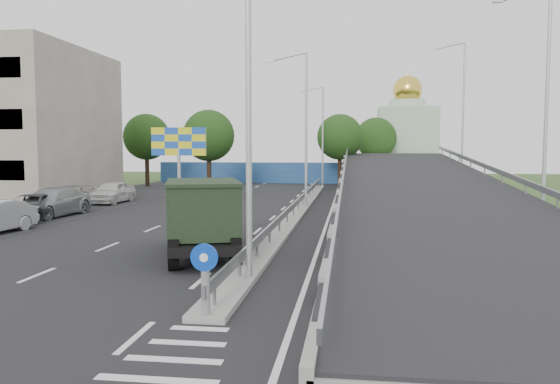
% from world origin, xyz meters
% --- Properties ---
extents(ground, '(160.00, 160.00, 0.00)m').
position_xyz_m(ground, '(0.00, 0.00, 0.00)').
color(ground, '#2D4C1E').
rests_on(ground, ground).
extents(road_surface, '(26.00, 90.00, 0.04)m').
position_xyz_m(road_surface, '(-3.00, 20.00, 0.00)').
color(road_surface, black).
rests_on(road_surface, ground).
extents(parking_strip, '(8.00, 90.00, 0.05)m').
position_xyz_m(parking_strip, '(-16.00, 20.00, 0.00)').
color(parking_strip, black).
rests_on(parking_strip, ground).
extents(median, '(1.00, 44.00, 0.20)m').
position_xyz_m(median, '(0.00, 24.00, 0.10)').
color(median, gray).
rests_on(median, ground).
extents(overpass_ramp, '(10.00, 50.00, 3.50)m').
position_xyz_m(overpass_ramp, '(7.50, 24.00, 1.75)').
color(overpass_ramp, gray).
rests_on(overpass_ramp, ground).
extents(median_guardrail, '(0.09, 44.00, 0.71)m').
position_xyz_m(median_guardrail, '(0.00, 24.00, 0.75)').
color(median_guardrail, gray).
rests_on(median_guardrail, median).
extents(sign_bollard, '(0.64, 0.23, 1.67)m').
position_xyz_m(sign_bollard, '(0.00, 2.17, 1.03)').
color(sign_bollard, black).
rests_on(sign_bollard, median).
extents(lamp_post_near, '(2.74, 0.18, 10.08)m').
position_xyz_m(lamp_post_near, '(0.11, 6.00, 5.81)').
color(lamp_post_near, '#B2B5B7').
rests_on(lamp_post_near, median).
extents(lamp_post_mid, '(2.74, 0.18, 10.08)m').
position_xyz_m(lamp_post_mid, '(0.11, 26.00, 5.81)').
color(lamp_post_mid, '#B2B5B7').
rests_on(lamp_post_mid, median).
extents(lamp_post_far, '(2.74, 0.18, 10.08)m').
position_xyz_m(lamp_post_far, '(0.11, 46.00, 5.81)').
color(lamp_post_far, '#B2B5B7').
rests_on(lamp_post_far, median).
extents(blue_wall, '(30.00, 0.50, 2.40)m').
position_xyz_m(blue_wall, '(-4.00, 52.00, 1.20)').
color(blue_wall, '#254889').
rests_on(blue_wall, ground).
extents(church, '(7.00, 7.00, 13.80)m').
position_xyz_m(church, '(10.00, 60.00, 5.31)').
color(church, '#B2CCAD').
rests_on(church, ground).
extents(billboard, '(4.00, 0.24, 5.50)m').
position_xyz_m(billboard, '(-9.00, 28.00, 4.19)').
color(billboard, '#B2B5B7').
rests_on(billboard, ground).
extents(tree_left_mid, '(4.80, 4.80, 7.60)m').
position_xyz_m(tree_left_mid, '(-10.00, 40.00, 5.18)').
color(tree_left_mid, black).
rests_on(tree_left_mid, ground).
extents(tree_median_far, '(4.80, 4.80, 7.60)m').
position_xyz_m(tree_median_far, '(2.00, 48.00, 5.18)').
color(tree_median_far, black).
rests_on(tree_median_far, ground).
extents(tree_left_far, '(4.80, 4.80, 7.60)m').
position_xyz_m(tree_left_far, '(-18.00, 45.00, 5.18)').
color(tree_left_far, black).
rests_on(tree_left_far, ground).
extents(tree_ramp_far, '(4.80, 4.80, 7.60)m').
position_xyz_m(tree_ramp_far, '(6.00, 55.00, 5.18)').
color(tree_ramp_far, black).
rests_on(tree_ramp_far, ground).
extents(dump_truck, '(4.15, 6.89, 2.86)m').
position_xyz_m(dump_truck, '(-2.26, 10.03, 1.58)').
color(dump_truck, black).
rests_on(dump_truck, ground).
extents(parked_car_c, '(2.93, 5.42, 1.45)m').
position_xyz_m(parked_car_c, '(-14.44, 18.36, 0.72)').
color(parked_car_c, '#34353A').
rests_on(parked_car_c, ground).
extents(parked_car_d, '(2.91, 6.05, 1.70)m').
position_xyz_m(parked_car_d, '(-14.19, 20.05, 0.85)').
color(parked_car_d, gray).
rests_on(parked_car_d, ground).
extents(parked_car_e, '(2.00, 4.83, 1.64)m').
position_xyz_m(parked_car_e, '(-14.11, 28.06, 0.82)').
color(parked_car_e, silver).
rests_on(parked_car_e, ground).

